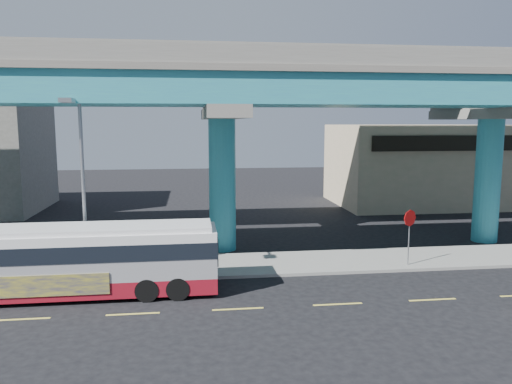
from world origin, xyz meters
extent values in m
plane|color=black|center=(0.00, 0.00, 0.00)|extent=(120.00, 120.00, 0.00)
cube|color=gray|center=(0.00, 5.50, 0.07)|extent=(70.00, 4.00, 0.15)
cube|color=#D8C64C|center=(-8.00, -0.30, 0.01)|extent=(2.00, 0.12, 0.01)
cube|color=#D8C64C|center=(-4.00, -0.30, 0.01)|extent=(2.00, 0.12, 0.01)
cube|color=#D8C64C|center=(0.00, -0.30, 0.01)|extent=(2.00, 0.12, 0.01)
cube|color=#D8C64C|center=(4.00, -0.30, 0.01)|extent=(2.00, 0.12, 0.01)
cube|color=#D8C64C|center=(8.00, -0.30, 0.01)|extent=(2.00, 0.12, 0.01)
cylinder|color=teal|center=(0.00, 9.00, 3.70)|extent=(1.50, 1.50, 7.40)
cube|color=gray|center=(0.00, 9.00, 7.70)|extent=(2.00, 12.00, 0.60)
cube|color=gray|center=(0.00, 12.50, 8.60)|extent=(1.80, 5.00, 1.20)
cylinder|color=teal|center=(16.00, 9.00, 3.70)|extent=(1.50, 1.50, 7.40)
cube|color=gray|center=(16.00, 9.00, 7.70)|extent=(2.00, 12.00, 0.60)
cube|color=gray|center=(16.00, 12.50, 8.60)|extent=(1.80, 5.00, 1.20)
cube|color=teal|center=(0.00, 5.50, 8.70)|extent=(52.00, 5.00, 1.40)
cube|color=gray|center=(0.00, 5.50, 9.55)|extent=(52.00, 5.40, 0.30)
cube|color=gray|center=(0.00, 3.00, 10.10)|extent=(52.00, 0.25, 0.80)
cube|color=gray|center=(0.00, 8.00, 10.10)|extent=(52.00, 0.25, 0.80)
cube|color=teal|center=(0.00, 12.50, 9.90)|extent=(52.00, 5.00, 1.40)
cube|color=gray|center=(0.00, 12.50, 10.75)|extent=(52.00, 5.40, 0.30)
cube|color=gray|center=(0.00, 10.00, 11.30)|extent=(52.00, 0.25, 0.80)
cube|color=gray|center=(0.00, 15.00, 11.30)|extent=(52.00, 0.25, 0.80)
cube|color=tan|center=(18.00, 23.00, 3.50)|extent=(14.00, 10.00, 7.00)
cube|color=black|center=(18.00, 17.90, 5.60)|extent=(12.00, 0.25, 1.20)
cube|color=maroon|center=(-6.45, 2.08, 0.52)|extent=(11.45, 2.47, 0.67)
cube|color=#A7A7AC|center=(-6.45, 2.08, 1.57)|extent=(11.45, 2.47, 1.43)
cube|color=black|center=(-6.45, 2.08, 2.05)|extent=(11.51, 2.52, 0.67)
cube|color=silver|center=(-6.45, 2.08, 2.58)|extent=(11.45, 2.47, 0.38)
cube|color=silver|center=(-6.45, 2.08, 2.86)|extent=(11.05, 2.22, 0.19)
cube|color=black|center=(-0.70, 2.10, 1.91)|extent=(0.07, 2.18, 1.14)
cube|color=#151356|center=(-7.40, 0.84, 0.88)|extent=(4.77, 0.07, 0.86)
cylinder|color=black|center=(-3.58, 1.00, 0.48)|extent=(0.95, 0.29, 0.95)
cylinder|color=black|center=(-3.59, 3.19, 0.48)|extent=(0.95, 0.29, 0.95)
cylinder|color=black|center=(-2.34, 1.00, 0.48)|extent=(0.95, 0.29, 0.95)
cylinder|color=black|center=(-2.35, 3.19, 0.48)|extent=(0.95, 0.29, 0.95)
cylinder|color=gray|center=(-6.49, 4.00, 4.24)|extent=(0.16, 0.16, 8.18)
cylinder|color=gray|center=(-6.49, 2.89, 8.11)|extent=(0.12, 2.21, 0.12)
cube|color=gray|center=(-6.49, 1.79, 8.06)|extent=(0.50, 0.70, 0.18)
cylinder|color=gray|center=(8.95, 4.20, 1.37)|extent=(0.06, 0.06, 2.43)
cylinder|color=#B20A0A|center=(8.95, 4.17, 2.53)|extent=(0.77, 0.39, 0.84)
camera|label=1|loc=(-1.68, -18.81, 7.20)|focal=35.00mm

